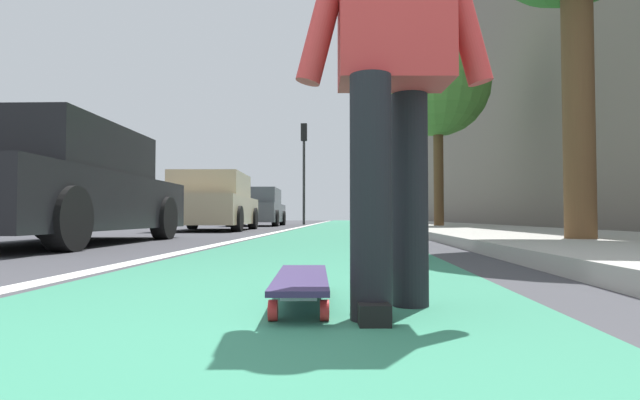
% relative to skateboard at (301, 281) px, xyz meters
% --- Properties ---
extents(ground_plane, '(80.00, 80.00, 0.00)m').
position_rel_skateboard_xyz_m(ground_plane, '(9.09, 0.17, -0.09)').
color(ground_plane, '#38383D').
extents(bike_lane_paint, '(56.00, 2.21, 0.00)m').
position_rel_skateboard_xyz_m(bike_lane_paint, '(23.09, 0.17, -0.09)').
color(bike_lane_paint, '#2D7256').
rests_on(bike_lane_paint, ground).
extents(lane_stripe_white, '(52.00, 0.16, 0.01)m').
position_rel_skateboard_xyz_m(lane_stripe_white, '(19.09, 1.43, -0.09)').
color(lane_stripe_white, silver).
rests_on(lane_stripe_white, ground).
extents(sidewalk_curb, '(52.00, 3.20, 0.12)m').
position_rel_skateboard_xyz_m(sidewalk_curb, '(17.09, -3.01, -0.03)').
color(sidewalk_curb, '#9E9B93').
rests_on(sidewalk_curb, ground).
extents(building_facade, '(40.00, 1.20, 12.42)m').
position_rel_skateboard_xyz_m(building_facade, '(21.09, -5.91, 6.12)').
color(building_facade, '#70675C').
rests_on(building_facade, ground).
extents(skateboard, '(0.85, 0.25, 0.11)m').
position_rel_skateboard_xyz_m(skateboard, '(0.00, 0.00, 0.00)').
color(skateboard, red).
rests_on(skateboard, ground).
extents(skater_person, '(0.47, 0.72, 1.64)m').
position_rel_skateboard_xyz_m(skater_person, '(-0.15, -0.35, 0.84)').
color(skater_person, black).
rests_on(skater_person, ground).
extents(parked_car_near, '(4.51, 2.10, 1.49)m').
position_rel_skateboard_xyz_m(parked_car_near, '(4.13, 3.51, 0.62)').
color(parked_car_near, black).
rests_on(parked_car_near, ground).
extents(parked_car_mid, '(4.24, 2.09, 1.46)m').
position_rel_skateboard_xyz_m(parked_car_mid, '(10.73, 3.31, 0.60)').
color(parked_car_mid, tan).
rests_on(parked_car_mid, ground).
extents(parked_car_far, '(4.33, 2.01, 1.46)m').
position_rel_skateboard_xyz_m(parked_car_far, '(17.37, 3.33, 0.60)').
color(parked_car_far, '#4C5156').
rests_on(parked_car_far, ground).
extents(traffic_light, '(0.33, 0.28, 4.69)m').
position_rel_skateboard_xyz_m(traffic_light, '(20.96, 1.83, 3.12)').
color(traffic_light, '#2D2D2D').
rests_on(traffic_light, ground).
extents(street_tree_mid, '(2.76, 2.76, 5.27)m').
position_rel_skateboard_xyz_m(street_tree_mid, '(11.41, -2.61, 3.78)').
color(street_tree_mid, brown).
rests_on(street_tree_mid, ground).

